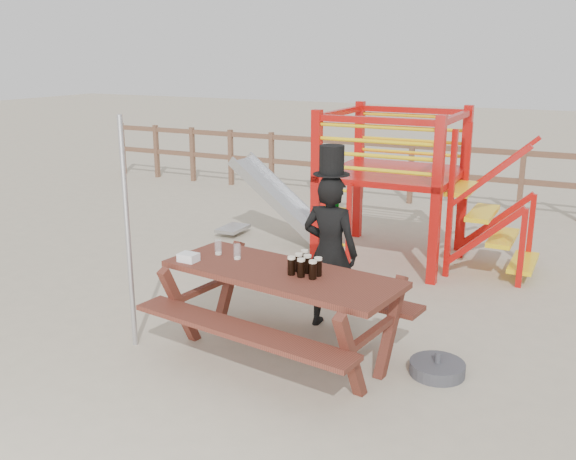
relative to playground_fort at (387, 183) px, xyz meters
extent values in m
plane|color=#B2A58A|center=(-0.12, -3.58, -1.07)|extent=(60.00, 60.00, 0.00)
cube|color=brown|center=(-0.12, 3.42, 0.03)|extent=(15.00, 0.06, 0.10)
cube|color=brown|center=(-0.12, 3.42, -0.47)|extent=(15.00, 0.06, 0.10)
cube|color=brown|center=(-7.62, 3.42, -0.47)|extent=(0.09, 0.09, 1.20)
cube|color=brown|center=(-6.62, 3.42, -0.47)|extent=(0.09, 0.09, 1.20)
cube|color=brown|center=(-5.62, 3.42, -0.47)|extent=(0.09, 0.09, 1.20)
cube|color=brown|center=(-4.62, 3.42, -0.47)|extent=(0.09, 0.09, 1.20)
cube|color=brown|center=(-3.62, 3.42, -0.47)|extent=(0.09, 0.09, 1.20)
cube|color=brown|center=(-2.62, 3.42, -0.47)|extent=(0.09, 0.09, 1.20)
cube|color=brown|center=(-1.62, 3.42, -0.47)|extent=(0.09, 0.09, 1.20)
cube|color=brown|center=(-0.62, 3.42, -0.47)|extent=(0.09, 0.09, 1.20)
cube|color=brown|center=(0.38, 3.42, -0.47)|extent=(0.09, 0.09, 1.20)
cube|color=brown|center=(1.38, 3.42, -0.47)|extent=(0.09, 0.09, 1.20)
cube|color=#BA100C|center=(-0.72, -0.78, -0.02)|extent=(0.12, 0.12, 2.10)
cube|color=#BA100C|center=(0.88, -0.78, -0.02)|extent=(0.12, 0.12, 2.10)
cube|color=#BA100C|center=(-0.72, 0.82, -0.02)|extent=(0.12, 0.12, 2.10)
cube|color=#BA100C|center=(0.88, 0.82, -0.02)|extent=(0.12, 0.12, 2.10)
cube|color=#BA100C|center=(0.08, 0.02, 0.13)|extent=(1.72, 1.72, 0.08)
cube|color=#BA100C|center=(0.08, -0.78, 0.93)|extent=(1.60, 0.08, 0.08)
cube|color=#BA100C|center=(0.08, 0.82, 0.93)|extent=(1.60, 0.08, 0.08)
cube|color=#BA100C|center=(-0.72, 0.02, 0.93)|extent=(0.08, 1.60, 0.08)
cube|color=#BA100C|center=(0.88, 0.02, 0.93)|extent=(0.08, 1.60, 0.08)
cylinder|color=yellow|center=(0.08, -0.78, 0.31)|extent=(1.50, 0.05, 0.05)
cylinder|color=yellow|center=(0.08, 0.82, 0.31)|extent=(1.50, 0.05, 0.05)
cylinder|color=yellow|center=(0.08, -0.78, 0.49)|extent=(1.50, 0.05, 0.05)
cylinder|color=yellow|center=(0.08, 0.82, 0.49)|extent=(1.50, 0.05, 0.05)
cylinder|color=yellow|center=(0.08, -0.78, 0.67)|extent=(1.50, 0.05, 0.05)
cylinder|color=yellow|center=(0.08, 0.82, 0.67)|extent=(1.50, 0.05, 0.05)
cylinder|color=yellow|center=(0.08, -0.78, 0.85)|extent=(1.50, 0.05, 0.05)
cylinder|color=yellow|center=(0.08, 0.82, 0.85)|extent=(1.50, 0.05, 0.05)
cube|color=#BA100C|center=(-0.55, -0.93, -0.47)|extent=(0.06, 0.06, 1.20)
cube|color=#BA100C|center=(-0.19, -0.93, -0.47)|extent=(0.06, 0.06, 1.20)
cylinder|color=yellow|center=(-0.37, -0.93, -0.92)|extent=(0.36, 0.04, 0.04)
cylinder|color=yellow|center=(-0.37, -0.93, -0.68)|extent=(0.36, 0.04, 0.04)
cylinder|color=yellow|center=(-0.37, -0.93, -0.44)|extent=(0.36, 0.04, 0.04)
cylinder|color=yellow|center=(-0.37, -0.93, -0.20)|extent=(0.36, 0.04, 0.04)
cylinder|color=yellow|center=(-0.37, -0.93, 0.04)|extent=(0.36, 0.04, 0.04)
cube|color=yellow|center=(1.03, 0.02, 0.01)|extent=(0.30, 0.90, 0.06)
cube|color=yellow|center=(1.31, 0.02, -0.29)|extent=(0.30, 0.90, 0.06)
cube|color=yellow|center=(1.59, 0.02, -0.59)|extent=(0.30, 0.90, 0.06)
cube|color=yellow|center=(1.87, 0.02, -0.89)|extent=(0.30, 0.90, 0.06)
cube|color=#BA100C|center=(1.43, -0.43, -0.47)|extent=(0.95, 0.08, 0.86)
cube|color=#BA100C|center=(1.43, 0.47, -0.47)|extent=(0.95, 0.08, 0.86)
cube|color=silver|center=(-1.62, 0.02, -0.45)|extent=(1.53, 0.55, 1.21)
cube|color=silver|center=(-1.62, -0.25, -0.41)|extent=(1.58, 0.04, 1.28)
cube|color=silver|center=(-1.62, 0.29, -0.41)|extent=(1.58, 0.04, 1.28)
cube|color=silver|center=(-2.52, 0.02, -0.97)|extent=(0.35, 0.55, 0.05)
cube|color=maroon|center=(0.10, -3.43, -0.23)|extent=(2.34, 1.15, 0.06)
cube|color=maroon|center=(0.02, -4.03, -0.57)|extent=(2.26, 0.63, 0.04)
cube|color=maroon|center=(0.19, -2.82, -0.57)|extent=(2.26, 0.63, 0.04)
cube|color=maroon|center=(-0.84, -3.29, -0.67)|extent=(0.28, 1.34, 0.81)
cube|color=maroon|center=(1.05, -3.56, -0.67)|extent=(0.28, 1.34, 0.81)
imported|color=black|center=(0.23, -2.56, -0.26)|extent=(0.60, 0.39, 1.63)
cube|color=#0C8C18|center=(0.23, -2.43, -0.06)|extent=(0.07, 0.02, 0.38)
cylinder|color=black|center=(0.23, -2.56, 0.57)|extent=(0.37, 0.37, 0.01)
cylinder|color=black|center=(0.23, -2.56, 0.71)|extent=(0.25, 0.25, 0.28)
cube|color=white|center=(0.23, -2.44, 0.81)|extent=(0.13, 0.00, 0.03)
cylinder|color=#B2B2B7|center=(-1.32, -3.84, 0.06)|extent=(0.05, 0.05, 2.27)
cylinder|color=#3D3D42|center=(1.52, -3.10, -1.01)|extent=(0.50, 0.50, 0.12)
cylinder|color=#3D3D42|center=(1.52, -3.10, -0.91)|extent=(0.06, 0.06, 0.10)
cube|color=white|center=(-0.82, -3.57, -0.16)|extent=(0.18, 0.15, 0.08)
cylinder|color=black|center=(0.23, -3.47, -0.13)|extent=(0.07, 0.07, 0.15)
cylinder|color=beige|center=(0.23, -3.47, -0.04)|extent=(0.07, 0.07, 0.02)
cylinder|color=black|center=(0.34, -3.49, -0.13)|extent=(0.07, 0.07, 0.15)
cylinder|color=beige|center=(0.34, -3.49, -0.04)|extent=(0.07, 0.07, 0.02)
cylinder|color=black|center=(0.45, -3.49, -0.13)|extent=(0.07, 0.07, 0.15)
cylinder|color=beige|center=(0.45, -3.49, -0.04)|extent=(0.07, 0.07, 0.02)
cylinder|color=black|center=(0.25, -3.36, -0.13)|extent=(0.07, 0.07, 0.15)
cylinder|color=beige|center=(0.25, -3.36, -0.04)|extent=(0.07, 0.07, 0.02)
cylinder|color=black|center=(0.34, -3.37, -0.13)|extent=(0.07, 0.07, 0.15)
cylinder|color=beige|center=(0.34, -3.37, -0.04)|extent=(0.07, 0.07, 0.02)
cylinder|color=black|center=(0.46, -3.39, -0.13)|extent=(0.07, 0.07, 0.15)
cylinder|color=beige|center=(0.46, -3.39, -0.04)|extent=(0.07, 0.07, 0.02)
cylinder|color=black|center=(0.26, -3.24, -0.13)|extent=(0.07, 0.07, 0.15)
cylinder|color=beige|center=(0.26, -3.24, -0.04)|extent=(0.07, 0.07, 0.02)
cylinder|color=silver|center=(-0.68, -3.26, -0.13)|extent=(0.07, 0.07, 0.15)
cylinder|color=beige|center=(-0.68, -3.26, -0.19)|extent=(0.06, 0.06, 0.02)
cylinder|color=silver|center=(-0.44, -3.30, -0.13)|extent=(0.07, 0.07, 0.15)
cylinder|color=beige|center=(-0.44, -3.30, -0.19)|extent=(0.06, 0.06, 0.02)
camera|label=1|loc=(2.65, -8.39, 1.74)|focal=40.00mm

